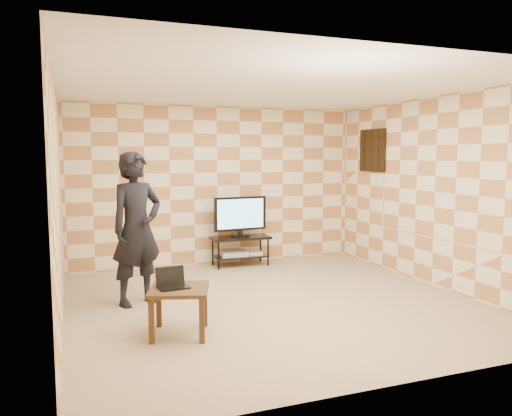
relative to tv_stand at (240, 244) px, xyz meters
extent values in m
plane|color=tan|center=(-0.30, -2.16, -0.37)|extent=(5.00, 5.00, 0.00)
cube|color=beige|center=(-0.30, 0.34, 0.98)|extent=(5.00, 0.02, 2.70)
cube|color=beige|center=(-0.30, -4.66, 0.98)|extent=(5.00, 0.02, 2.70)
cube|color=beige|center=(-2.80, -2.16, 0.98)|extent=(0.02, 5.00, 2.70)
cube|color=beige|center=(2.20, -2.16, 0.98)|extent=(0.02, 5.00, 2.70)
cube|color=white|center=(-0.30, -2.16, 2.33)|extent=(5.00, 5.00, 0.02)
cube|color=black|center=(2.17, -0.61, 1.58)|extent=(0.04, 0.72, 0.72)
cube|color=black|center=(2.17, -0.61, 1.58)|extent=(0.04, 0.03, 0.68)
cube|color=black|center=(2.17, -0.61, 1.58)|extent=(0.04, 0.68, 0.03)
cube|color=black|center=(0.00, 0.00, 0.11)|extent=(0.99, 0.45, 0.04)
cube|color=black|center=(0.00, 0.00, -0.21)|extent=(0.89, 0.40, 0.03)
cylinder|color=black|center=(-0.44, -0.18, -0.12)|extent=(0.03, 0.03, 0.50)
cylinder|color=black|center=(-0.44, 0.18, -0.12)|extent=(0.03, 0.03, 0.50)
cylinder|color=black|center=(0.44, -0.18, -0.12)|extent=(0.03, 0.03, 0.50)
cylinder|color=black|center=(0.44, 0.18, -0.12)|extent=(0.03, 0.03, 0.50)
cube|color=black|center=(0.00, 0.00, 0.15)|extent=(0.29, 0.20, 0.03)
cube|color=black|center=(0.00, 0.00, 0.20)|extent=(0.07, 0.05, 0.08)
cube|color=black|center=(0.00, 0.00, 0.53)|extent=(0.93, 0.14, 0.57)
cube|color=#6BB4DC|center=(0.00, -0.03, 0.53)|extent=(0.83, 0.08, 0.49)
cube|color=#ADADAF|center=(-0.10, 0.03, -0.16)|extent=(0.47, 0.35, 0.08)
cube|color=silver|center=(0.27, -0.02, -0.17)|extent=(0.26, 0.21, 0.05)
cube|color=#312014|center=(-1.65, -2.90, 0.11)|extent=(0.75, 0.75, 0.04)
cube|color=#312014|center=(-1.97, -3.06, -0.14)|extent=(0.07, 0.07, 0.46)
cube|color=#312014|center=(-1.81, -2.58, -0.14)|extent=(0.07, 0.07, 0.46)
cube|color=#312014|center=(-1.49, -3.21, -0.14)|extent=(0.07, 0.07, 0.46)
cube|color=#312014|center=(-1.34, -2.73, -0.14)|extent=(0.07, 0.07, 0.46)
cube|color=black|center=(-1.71, -2.90, 0.14)|extent=(0.33, 0.25, 0.02)
cube|color=black|center=(-1.72, -2.79, 0.24)|extent=(0.31, 0.09, 0.20)
imported|color=black|center=(-1.91, -1.63, 0.59)|extent=(0.83, 0.71, 1.91)
camera|label=1|loc=(-2.67, -7.90, 1.49)|focal=35.00mm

